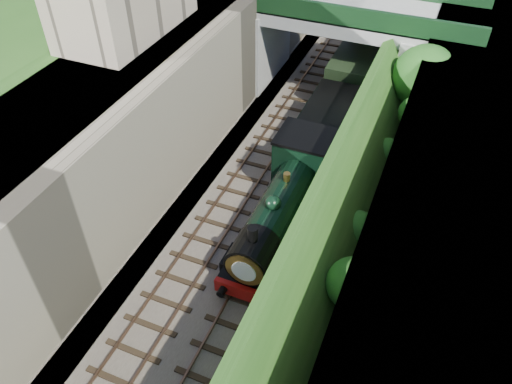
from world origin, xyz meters
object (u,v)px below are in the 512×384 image
road_bridge (358,40)px  locomotive (284,204)px  tree (426,79)px  tender (327,129)px

road_bridge → locomotive: 14.66m
road_bridge → tree: road_bridge is taller
tree → tender: size_ratio=1.10×
road_bridge → locomotive: size_ratio=1.56×
tender → road_bridge: bearing=92.1°
road_bridge → locomotive: road_bridge is taller
road_bridge → tender: size_ratio=2.67×
tree → tender: 6.13m
tree → locomotive: bearing=-115.6°
road_bridge → locomotive: (0.26, -14.49, -2.18)m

